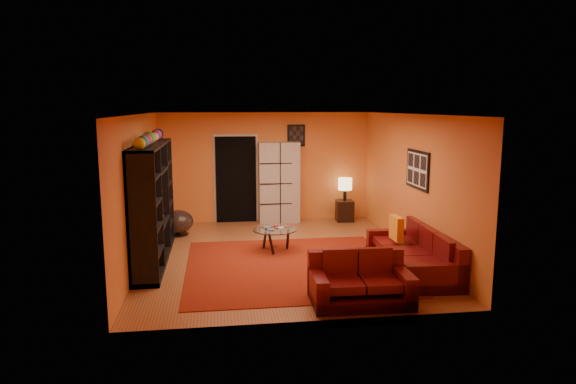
{
  "coord_description": "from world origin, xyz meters",
  "views": [
    {
      "loc": [
        -1.15,
        -9.16,
        2.74
      ],
      "look_at": [
        0.15,
        0.1,
        1.17
      ],
      "focal_mm": 32.0,
      "sensor_mm": 36.0,
      "label": 1
    }
  ],
  "objects": [
    {
      "name": "doorway",
      "position": [
        -0.7,
        2.96,
        1.02
      ],
      "size": [
        0.95,
        0.1,
        2.04
      ],
      "primitive_type": "cube",
      "color": "black",
      "rests_on": "floor"
    },
    {
      "name": "wall_left",
      "position": [
        -2.5,
        0.0,
        1.3
      ],
      "size": [
        0.0,
        6.0,
        6.0
      ],
      "primitive_type": "plane",
      "rotation": [
        1.57,
        0.0,
        1.57
      ],
      "color": "orange",
      "rests_on": "floor"
    },
    {
      "name": "storage_cabinet",
      "position": [
        0.32,
        2.8,
        0.95
      ],
      "size": [
        0.97,
        0.46,
        1.91
      ],
      "primitive_type": "cube",
      "rotation": [
        0.0,
        0.0,
        -0.04
      ],
      "color": "#B2ADA4",
      "rests_on": "floor"
    },
    {
      "name": "coffee_table",
      "position": [
        -0.08,
        0.3,
        0.38
      ],
      "size": [
        0.85,
        0.85,
        0.42
      ],
      "rotation": [
        0.0,
        0.0,
        0.16
      ],
      "color": "silver",
      "rests_on": "floor"
    },
    {
      "name": "wall_right",
      "position": [
        2.5,
        0.0,
        1.3
      ],
      "size": [
        0.0,
        6.0,
        6.0
      ],
      "primitive_type": "plane",
      "rotation": [
        1.57,
        0.0,
        -1.57
      ],
      "color": "orange",
      "rests_on": "floor"
    },
    {
      "name": "sofa",
      "position": [
        2.14,
        -1.24,
        0.28
      ],
      "size": [
        1.04,
        2.36,
        0.85
      ],
      "rotation": [
        0.0,
        0.0,
        -0.04
      ],
      "color": "#4A090D",
      "rests_on": "rug"
    },
    {
      "name": "table_lamp",
      "position": [
        1.89,
        2.66,
        0.89
      ],
      "size": [
        0.33,
        0.33,
        0.55
      ],
      "color": "black",
      "rests_on": "side_table"
    },
    {
      "name": "tv",
      "position": [
        -2.23,
        -0.0,
        1.0
      ],
      "size": [
        0.98,
        0.13,
        0.56
      ],
      "primitive_type": "imported",
      "rotation": [
        0.0,
        0.0,
        1.57
      ],
      "color": "black",
      "rests_on": "entertainment_unit"
    },
    {
      "name": "side_table",
      "position": [
        1.89,
        2.66,
        0.25
      ],
      "size": [
        0.43,
        0.43,
        0.5
      ],
      "primitive_type": "cube",
      "rotation": [
        0.0,
        0.0,
        -0.07
      ],
      "color": "black",
      "rests_on": "floor"
    },
    {
      "name": "wall_art_right",
      "position": [
        2.48,
        -0.3,
        1.6
      ],
      "size": [
        0.03,
        1.0,
        0.7
      ],
      "primitive_type": "cube",
      "color": "black",
      "rests_on": "wall_right"
    },
    {
      "name": "ceiling",
      "position": [
        0.0,
        0.0,
        2.6
      ],
      "size": [
        6.0,
        6.0,
        0.0
      ],
      "primitive_type": "plane",
      "rotation": [
        3.14,
        0.0,
        0.0
      ],
      "color": "white",
      "rests_on": "wall_back"
    },
    {
      "name": "rug",
      "position": [
        0.1,
        -0.7,
        0.01
      ],
      "size": [
        3.6,
        3.6,
        0.01
      ],
      "primitive_type": "cube",
      "color": "#63170B",
      "rests_on": "floor"
    },
    {
      "name": "floor",
      "position": [
        0.0,
        0.0,
        0.0
      ],
      "size": [
        6.0,
        6.0,
        0.0
      ],
      "primitive_type": "plane",
      "color": "brown",
      "rests_on": "ground"
    },
    {
      "name": "bowl_chair",
      "position": [
        -2.0,
        1.8,
        0.29
      ],
      "size": [
        0.67,
        0.67,
        0.55
      ],
      "color": "black",
      "rests_on": "floor"
    },
    {
      "name": "wall_front",
      "position": [
        0.0,
        -3.0,
        1.3
      ],
      "size": [
        6.0,
        0.0,
        6.0
      ],
      "primitive_type": "plane",
      "rotation": [
        -1.57,
        0.0,
        0.0
      ],
      "color": "orange",
      "rests_on": "floor"
    },
    {
      "name": "wall_back",
      "position": [
        0.0,
        3.0,
        1.3
      ],
      "size": [
        6.0,
        0.0,
        6.0
      ],
      "primitive_type": "plane",
      "rotation": [
        1.57,
        0.0,
        0.0
      ],
      "color": "orange",
      "rests_on": "floor"
    },
    {
      "name": "wall_art_back",
      "position": [
        0.75,
        2.98,
        2.05
      ],
      "size": [
        0.42,
        0.03,
        0.52
      ],
      "primitive_type": "cube",
      "color": "black",
      "rests_on": "wall_back"
    },
    {
      "name": "throw_pillow",
      "position": [
        1.95,
        -0.75,
        0.63
      ],
      "size": [
        0.12,
        0.42,
        0.42
      ],
      "primitive_type": "cube",
      "color": "orange",
      "rests_on": "sofa"
    },
    {
      "name": "entertainment_unit",
      "position": [
        -2.27,
        0.0,
        1.05
      ],
      "size": [
        0.45,
        3.0,
        2.1
      ],
      "primitive_type": "cube",
      "color": "black",
      "rests_on": "floor"
    },
    {
      "name": "loveseat",
      "position": [
        0.82,
        -2.42,
        0.29
      ],
      "size": [
        1.41,
        0.88,
        0.85
      ],
      "rotation": [
        0.0,
        0.0,
        1.54
      ],
      "color": "#4A090D",
      "rests_on": "rug"
    }
  ]
}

